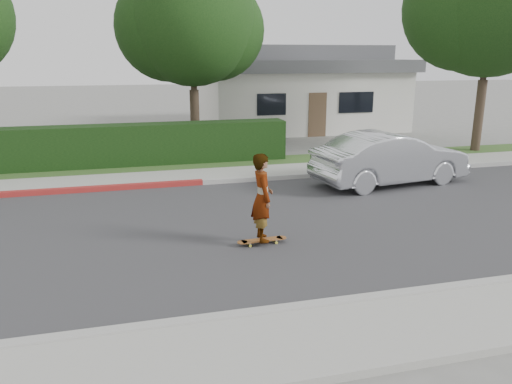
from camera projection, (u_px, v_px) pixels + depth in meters
ground at (186, 232)px, 11.12m from camera, size 120.00×120.00×0.00m
road at (186, 232)px, 11.12m from camera, size 60.00×8.00×0.01m
curb_near at (220, 320)px, 7.27m from camera, size 60.00×0.20×0.15m
sidewalk_near at (233, 355)px, 6.44m from camera, size 60.00×1.60×0.12m
curb_far at (169, 184)px, 14.92m from camera, size 60.00×0.20×0.15m
sidewalk_far at (167, 178)px, 15.77m from camera, size 60.00×1.60×0.12m
planting_strip at (163, 168)px, 17.26m from camera, size 60.00×1.60×0.10m
hedge at (71, 149)px, 16.91m from camera, size 15.00×1.00×1.50m
tree_center at (191, 25)px, 18.76m from camera, size 5.66×4.84×7.44m
tree_right at (488, 6)px, 18.92m from camera, size 6.32×5.60×8.56m
house at (295, 88)px, 27.44m from camera, size 10.60×8.60×4.30m
skateboard at (262, 240)px, 10.35m from camera, size 1.08×0.28×0.10m
skateboarder at (262, 197)px, 10.10m from camera, size 0.46×0.68×1.82m
car_silver at (391, 158)px, 15.06m from camera, size 5.02×2.40×1.59m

